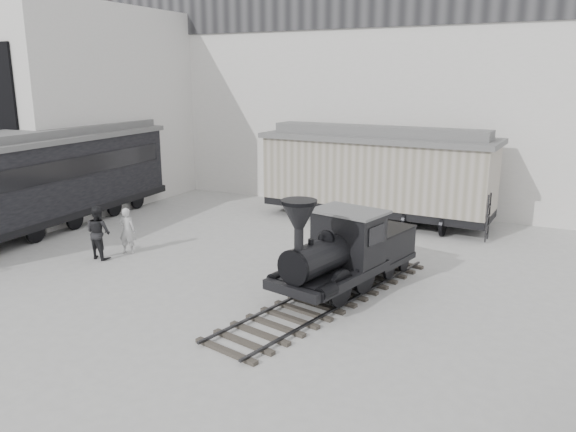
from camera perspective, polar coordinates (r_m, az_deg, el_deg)
The scene contains 8 objects.
ground at distance 13.95m, azimuth -5.88°, elevation -11.35°, with size 90.00×90.00×0.00m, color #9E9E9B.
north_wall at distance 26.46m, azimuth 11.97°, elevation 12.85°, with size 34.00×2.51×11.00m.
west_pavilion at distance 29.69m, azimuth -19.72°, elevation 10.40°, with size 7.00×12.11×9.00m.
locomotive at distance 15.74m, azimuth 5.53°, elevation -4.08°, with size 3.54×8.53×2.94m.
boxcar at distance 23.72m, azimuth 8.97°, elevation 4.45°, with size 9.81×3.41×3.97m.
passenger_coach at distance 24.01m, azimuth -23.88°, elevation 3.40°, with size 3.88×13.91×3.68m.
visitor_a at distance 20.02m, azimuth -16.03°, elevation -1.44°, with size 0.59×0.39×1.62m, color #B7B7B7.
visitor_b at distance 19.74m, azimuth -18.70°, elevation -1.58°, with size 0.88×0.68×1.81m, color black.
Camera 1 is at (6.90, -10.56, 5.96)m, focal length 35.00 mm.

